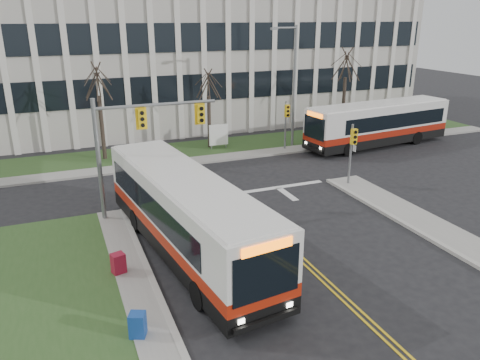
% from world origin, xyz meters
% --- Properties ---
extents(ground, '(120.00, 120.00, 0.00)m').
position_xyz_m(ground, '(0.00, 0.00, 0.00)').
color(ground, black).
rests_on(ground, ground).
extents(sidewalk_cross, '(44.00, 1.60, 0.14)m').
position_xyz_m(sidewalk_cross, '(5.00, 15.20, 0.07)').
color(sidewalk_cross, '#9E9B93').
rests_on(sidewalk_cross, ground).
extents(building_lawn, '(44.00, 5.00, 0.12)m').
position_xyz_m(building_lawn, '(5.00, 18.00, 0.06)').
color(building_lawn, '#2E4E21').
rests_on(building_lawn, ground).
extents(office_building, '(40.00, 16.00, 12.00)m').
position_xyz_m(office_building, '(5.00, 30.00, 6.00)').
color(office_building, '#BAB4AB').
rests_on(office_building, ground).
extents(mast_arm_signal, '(6.11, 0.38, 6.20)m').
position_xyz_m(mast_arm_signal, '(-5.62, 7.16, 4.26)').
color(mast_arm_signal, slate).
rests_on(mast_arm_signal, ground).
extents(signal_pole_near, '(0.34, 0.39, 3.80)m').
position_xyz_m(signal_pole_near, '(7.20, 6.90, 2.50)').
color(signal_pole_near, slate).
rests_on(signal_pole_near, ground).
extents(signal_pole_far, '(0.34, 0.39, 3.80)m').
position_xyz_m(signal_pole_far, '(7.20, 15.40, 2.50)').
color(signal_pole_far, slate).
rests_on(signal_pole_far, ground).
extents(streetlight, '(2.15, 0.25, 9.20)m').
position_xyz_m(streetlight, '(8.03, 16.20, 5.19)').
color(streetlight, slate).
rests_on(streetlight, ground).
extents(directory_sign, '(1.50, 0.12, 2.00)m').
position_xyz_m(directory_sign, '(2.50, 17.50, 1.17)').
color(directory_sign, slate).
rests_on(directory_sign, ground).
extents(tree_left, '(1.80, 1.80, 7.70)m').
position_xyz_m(tree_left, '(-6.00, 18.00, 5.51)').
color(tree_left, '#42352B').
rests_on(tree_left, ground).
extents(tree_mid, '(1.80, 1.80, 6.82)m').
position_xyz_m(tree_mid, '(2.00, 18.20, 4.88)').
color(tree_mid, '#42352B').
rests_on(tree_mid, ground).
extents(tree_right, '(1.80, 1.80, 8.25)m').
position_xyz_m(tree_right, '(14.00, 18.00, 5.91)').
color(tree_right, '#42352B').
rests_on(tree_right, ground).
extents(bus_main, '(4.38, 13.13, 3.44)m').
position_xyz_m(bus_main, '(-4.34, 2.35, 1.72)').
color(bus_main, silver).
rests_on(bus_main, ground).
extents(bus_cross, '(12.76, 4.12, 3.34)m').
position_xyz_m(bus_cross, '(14.63, 14.00, 1.67)').
color(bus_cross, silver).
rests_on(bus_cross, ground).
extents(newspaper_box_blue, '(0.64, 0.62, 0.95)m').
position_xyz_m(newspaper_box_blue, '(-7.41, -2.73, 0.47)').
color(newspaper_box_blue, navy).
rests_on(newspaper_box_blue, ground).
extents(newspaper_box_red, '(0.60, 0.57, 0.95)m').
position_xyz_m(newspaper_box_red, '(-7.41, 1.49, 0.47)').
color(newspaper_box_red, maroon).
rests_on(newspaper_box_red, ground).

